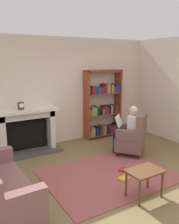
% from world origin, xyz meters
% --- Properties ---
extents(ground, '(14.00, 14.00, 0.00)m').
position_xyz_m(ground, '(0.00, 0.00, 0.00)').
color(ground, brown).
extents(back_wall, '(5.60, 0.10, 2.70)m').
position_xyz_m(back_wall, '(0.00, 2.55, 1.35)').
color(back_wall, beige).
rests_on(back_wall, ground).
extents(side_wall_right, '(0.10, 5.20, 2.70)m').
position_xyz_m(side_wall_right, '(2.65, 1.25, 1.35)').
color(side_wall_right, beige).
rests_on(side_wall_right, ground).
extents(area_rug, '(2.40, 1.80, 0.01)m').
position_xyz_m(area_rug, '(0.00, 0.30, 0.01)').
color(area_rug, '#984A49').
rests_on(area_rug, ground).
extents(fireplace, '(1.46, 0.64, 1.05)m').
position_xyz_m(fireplace, '(-0.96, 2.30, 0.56)').
color(fireplace, '#4C4742').
rests_on(fireplace, ground).
extents(mantel_clock, '(0.14, 0.14, 0.17)m').
position_xyz_m(mantel_clock, '(-1.09, 2.20, 1.14)').
color(mantel_clock, brown).
rests_on(mantel_clock, fireplace).
extents(bookshelf, '(1.09, 0.32, 1.87)m').
position_xyz_m(bookshelf, '(1.22, 2.33, 0.88)').
color(bookshelf, brown).
rests_on(bookshelf, ground).
extents(armchair_reading, '(0.89, 0.88, 0.97)m').
position_xyz_m(armchair_reading, '(1.07, 0.86, 0.42)').
color(armchair_reading, '#331E14').
rests_on(armchair_reading, ground).
extents(seated_reader, '(0.57, 0.59, 1.14)m').
position_xyz_m(seated_reader, '(0.99, 0.95, 0.62)').
color(seated_reader, silver).
rests_on(seated_reader, ground).
extents(side_table, '(0.56, 0.39, 0.46)m').
position_xyz_m(side_table, '(0.04, -0.58, 0.39)').
color(side_table, brown).
rests_on(side_table, ground).
extents(scattered_books, '(0.46, 0.47, 0.04)m').
position_xyz_m(scattered_books, '(0.23, 0.15, 0.03)').
color(scattered_books, red).
rests_on(scattered_books, area_rug).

